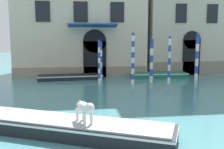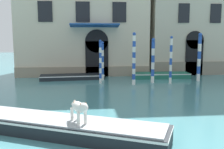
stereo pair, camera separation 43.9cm
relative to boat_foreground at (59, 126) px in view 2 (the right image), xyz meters
The scene contains 11 objects.
palazzo_left 18.56m from the boat_foreground, 87.17° to the left, with size 12.22×7.40×14.38m.
boat_foreground is the anchor object (origin of this frame).
dog_on_deck 1.26m from the boat_foreground, 35.22° to the right, with size 0.68×1.18×0.83m.
boat_moored_near_palazzo 12.90m from the boat_foreground, 90.55° to the left, with size 5.53×2.05×0.40m.
boat_moored_far 14.97m from the boat_foreground, 59.05° to the left, with size 4.92×1.74×0.46m.
mooring_pole_0 15.11m from the boat_foreground, 46.79° to the left, with size 0.29×0.29×3.95m.
mooring_pole_1 10.97m from the boat_foreground, 64.57° to the left, with size 0.26×0.26×3.95m.
mooring_pole_2 12.53m from the boat_foreground, 52.65° to the left, with size 0.21×0.21×3.68m.
mooring_pole_3 10.98m from the boat_foreground, 78.46° to the left, with size 0.20×0.20×3.39m.
mooring_pole_4 12.47m from the boat_foreground, 78.63° to the left, with size 0.22×0.22×3.25m.
mooring_pole_5 12.33m from the boat_foreground, 59.03° to the left, with size 0.28×0.28×3.53m.
Camera 2 is at (2.45, -2.97, 3.63)m, focal length 42.00 mm.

